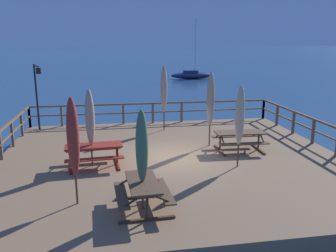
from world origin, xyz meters
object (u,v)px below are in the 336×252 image
(picnic_table_mid_left, at_px, (143,189))
(patio_umbrella_short_front, at_px, (90,118))
(picnic_table_mid_right, at_px, (94,151))
(patio_umbrella_tall_mid_right, at_px, (211,99))
(patio_umbrella_tall_mid_left, at_px, (240,116))
(patio_umbrella_short_back, at_px, (164,89))
(lamp_post_hooked, at_px, (37,87))
(patio_umbrella_short_mid, at_px, (142,147))
(picnic_table_front_right, at_px, (240,137))
(sailboat_distant, at_px, (193,75))
(patio_umbrella_tall_back_right, at_px, (73,138))

(picnic_table_mid_left, height_order, patio_umbrella_short_front, patio_umbrella_short_front)
(picnic_table_mid_right, distance_m, patio_umbrella_tall_mid_right, 5.15)
(picnic_table_mid_right, distance_m, patio_umbrella_tall_mid_left, 5.16)
(patio_umbrella_short_back, height_order, lamp_post_hooked, lamp_post_hooked)
(picnic_table_mid_right, xyz_separation_m, patio_umbrella_tall_mid_right, (4.66, 1.71, 1.40))
(patio_umbrella_tall_mid_right, distance_m, patio_umbrella_tall_mid_left, 2.62)
(patio_umbrella_short_mid, bearing_deg, patio_umbrella_short_front, 112.31)
(picnic_table_front_right, bearing_deg, picnic_table_mid_right, -171.43)
(patio_umbrella_short_back, distance_m, sailboat_distant, 30.63)
(patio_umbrella_short_front, xyz_separation_m, patio_umbrella_tall_mid_right, (4.73, 1.66, 0.23))
(picnic_table_mid_right, bearing_deg, sailboat_distant, 71.00)
(picnic_table_front_right, height_order, patio_umbrella_tall_mid_left, patio_umbrella_tall_mid_left)
(patio_umbrella_tall_mid_left, bearing_deg, lamp_post_hooked, 140.25)
(sailboat_distant, bearing_deg, patio_umbrella_tall_back_right, -108.10)
(picnic_table_mid_left, relative_size, lamp_post_hooked, 0.54)
(patio_umbrella_short_front, height_order, patio_umbrella_tall_mid_left, patio_umbrella_tall_mid_left)
(patio_umbrella_tall_mid_right, distance_m, patio_umbrella_tall_back_right, 6.80)
(patio_umbrella_tall_mid_right, relative_size, patio_umbrella_tall_mid_left, 1.08)
(picnic_table_front_right, bearing_deg, patio_umbrella_short_front, -172.00)
(sailboat_distant, bearing_deg, patio_umbrella_short_front, -109.14)
(picnic_table_mid_left, distance_m, patio_umbrella_short_mid, 1.13)
(picnic_table_mid_right, relative_size, lamp_post_hooked, 0.64)
(picnic_table_front_right, distance_m, lamp_post_hooked, 9.74)
(lamp_post_hooked, relative_size, sailboat_distant, 0.41)
(patio_umbrella_tall_mid_right, height_order, patio_umbrella_short_back, patio_umbrella_short_back)
(picnic_table_mid_right, xyz_separation_m, picnic_table_front_right, (5.65, 0.85, 0.00))
(picnic_table_front_right, xyz_separation_m, patio_umbrella_tall_back_right, (-6.00, -3.74, 1.30))
(picnic_table_mid_left, distance_m, lamp_post_hooked, 10.00)
(patio_umbrella_short_front, distance_m, sailboat_distant, 35.91)
(patio_umbrella_short_front, bearing_deg, lamp_post_hooked, 116.24)
(picnic_table_front_right, xyz_separation_m, patio_umbrella_short_front, (-5.73, -0.80, 1.17))
(picnic_table_mid_right, bearing_deg, patio_umbrella_short_back, 55.16)
(picnic_table_mid_right, xyz_separation_m, patio_umbrella_short_mid, (1.37, -3.47, 1.12))
(lamp_post_hooked, xyz_separation_m, sailboat_distant, (14.45, 28.42, -2.33))
(picnic_table_mid_left, height_order, picnic_table_front_right, same)
(patio_umbrella_short_mid, xyz_separation_m, patio_umbrella_tall_back_right, (-1.72, 0.58, 0.17))
(picnic_table_front_right, xyz_separation_m, patio_umbrella_short_mid, (-4.28, -4.32, 1.12))
(picnic_table_mid_right, height_order, patio_umbrella_tall_mid_left, patio_umbrella_tall_mid_left)
(patio_umbrella_tall_back_right, bearing_deg, patio_umbrella_tall_mid_left, 20.67)
(patio_umbrella_tall_mid_right, height_order, patio_umbrella_tall_back_right, patio_umbrella_tall_mid_right)
(picnic_table_front_right, height_order, patio_umbrella_tall_back_right, patio_umbrella_tall_back_right)
(patio_umbrella_short_back, bearing_deg, picnic_table_front_right, -56.58)
(picnic_table_mid_right, relative_size, patio_umbrella_short_mid, 0.77)
(patio_umbrella_short_mid, height_order, patio_umbrella_short_front, patio_umbrella_short_front)
(patio_umbrella_tall_mid_left, xyz_separation_m, lamp_post_hooked, (-7.69, 6.40, 0.30))
(picnic_table_mid_right, bearing_deg, patio_umbrella_short_front, 148.32)
(picnic_table_mid_right, height_order, patio_umbrella_tall_back_right, patio_umbrella_tall_back_right)
(patio_umbrella_short_mid, xyz_separation_m, patio_umbrella_short_back, (1.82, 8.05, 0.33))
(patio_umbrella_tall_back_right, relative_size, sailboat_distant, 0.38)
(lamp_post_hooked, bearing_deg, patio_umbrella_tall_back_right, -73.96)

